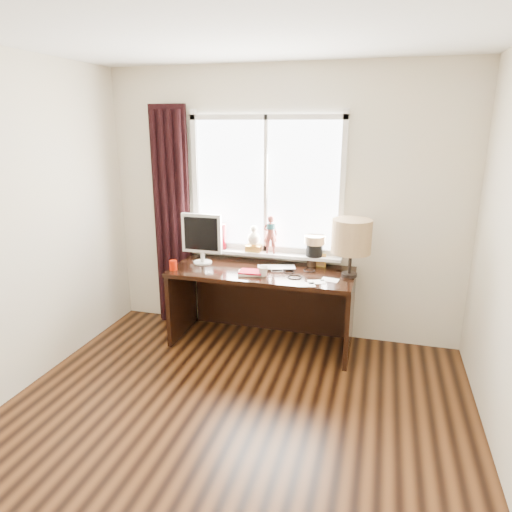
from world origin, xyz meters
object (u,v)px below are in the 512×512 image
(laptop, at_px, (277,268))
(mug, at_px, (263,271))
(desk, at_px, (264,291))
(monitor, at_px, (202,236))
(red_cup, at_px, (173,265))
(table_lamp, at_px, (351,237))

(laptop, bearing_deg, mug, -124.35)
(desk, height_order, monitor, monitor)
(laptop, relative_size, monitor, 0.72)
(laptop, xyz_separation_m, red_cup, (-0.93, -0.28, 0.03))
(desk, xyz_separation_m, table_lamp, (0.80, -0.05, 0.61))
(desk, distance_m, table_lamp, 1.01)
(desk, bearing_deg, table_lamp, -3.86)
(desk, bearing_deg, laptop, -12.92)
(mug, distance_m, monitor, 0.74)
(monitor, height_order, table_lamp, table_lamp)
(table_lamp, bearing_deg, monitor, 179.21)
(mug, bearing_deg, desk, 101.74)
(monitor, bearing_deg, desk, 3.19)
(laptop, height_order, table_lamp, table_lamp)
(red_cup, bearing_deg, mug, 3.62)
(red_cup, distance_m, table_lamp, 1.65)
(red_cup, distance_m, monitor, 0.40)
(red_cup, bearing_deg, desk, 21.17)
(mug, xyz_separation_m, desk, (-0.05, 0.26, -0.29))
(monitor, bearing_deg, mug, -18.27)
(desk, relative_size, table_lamp, 3.27)
(mug, relative_size, red_cup, 1.02)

